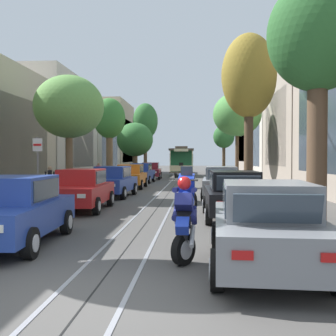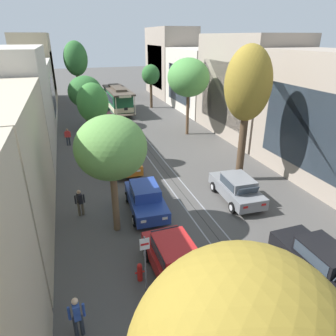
{
  "view_description": "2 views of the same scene",
  "coord_description": "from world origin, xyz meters",
  "px_view_note": "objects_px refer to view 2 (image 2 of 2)",
  "views": [
    {
      "loc": [
        1.51,
        -5.53,
        2.01
      ],
      "look_at": [
        -0.71,
        27.86,
        1.19
      ],
      "focal_mm": 43.49,
      "sensor_mm": 36.0,
      "label": 1
    },
    {
      "loc": [
        -6.26,
        0.61,
        9.29
      ],
      "look_at": [
        0.0,
        19.53,
        0.53
      ],
      "focal_mm": 32.27,
      "sensor_mm": 36.0,
      "label": 2
    }
  ],
  "objects_px": {
    "parked_car_orange_fourth_left": "(124,160)",
    "parked_car_blue_fifth_left": "(111,137)",
    "pedestrian_crossing_far": "(68,136)",
    "street_tree_kerb_right_mid": "(188,78)",
    "fire_hydrant": "(140,272)",
    "street_tree_kerb_left_far": "(76,59)",
    "street_tree_kerb_right_fourth": "(151,75)",
    "parked_car_black_second_right": "(321,261)",
    "street_tree_kerb_right_second": "(248,86)",
    "pedestrian_on_right_pavement": "(80,201)",
    "pedestrian_on_left_pavement": "(77,315)",
    "parked_car_grey_mid_right": "(237,188)",
    "parked_car_blue_mid_left": "(146,198)",
    "street_tree_kerb_left_fourth": "(85,92)",
    "street_tree_kerb_left_second": "(111,148)",
    "street_tree_kerb_left_mid": "(93,105)",
    "parked_car_red_second_left": "(176,260)",
    "cable_car_trolley": "(118,99)",
    "parked_car_maroon_sixth_left": "(105,121)",
    "street_sign_post": "(145,261)"
  },
  "relations": [
    {
      "from": "street_tree_kerb_right_second",
      "to": "fire_hydrant",
      "type": "relative_size",
      "value": 10.59
    },
    {
      "from": "parked_car_blue_fifth_left",
      "to": "street_tree_kerb_right_second",
      "type": "distance_m",
      "value": 13.78
    },
    {
      "from": "street_tree_kerb_left_mid",
      "to": "pedestrian_crossing_far",
      "type": "height_order",
      "value": "street_tree_kerb_left_mid"
    },
    {
      "from": "parked_car_black_second_right",
      "to": "street_tree_kerb_left_mid",
      "type": "relative_size",
      "value": 0.7
    },
    {
      "from": "street_tree_kerb_left_second",
      "to": "parked_car_grey_mid_right",
      "type": "bearing_deg",
      "value": 6.02
    },
    {
      "from": "pedestrian_on_left_pavement",
      "to": "parked_car_grey_mid_right",
      "type": "bearing_deg",
      "value": 33.87
    },
    {
      "from": "parked_car_blue_mid_left",
      "to": "parked_car_orange_fourth_left",
      "type": "distance_m",
      "value": 6.18
    },
    {
      "from": "parked_car_maroon_sixth_left",
      "to": "cable_car_trolley",
      "type": "height_order",
      "value": "cable_car_trolley"
    },
    {
      "from": "street_tree_kerb_right_second",
      "to": "parked_car_grey_mid_right",
      "type": "bearing_deg",
      "value": -123.67
    },
    {
      "from": "pedestrian_on_right_pavement",
      "to": "parked_car_maroon_sixth_left",
      "type": "bearing_deg",
      "value": 78.03
    },
    {
      "from": "parked_car_grey_mid_right",
      "to": "street_sign_post",
      "type": "bearing_deg",
      "value": -141.85
    },
    {
      "from": "parked_car_black_second_right",
      "to": "street_tree_kerb_right_mid",
      "type": "xyz_separation_m",
      "value": [
        2.18,
        20.38,
        4.8
      ]
    },
    {
      "from": "parked_car_blue_mid_left",
      "to": "street_tree_kerb_left_fourth",
      "type": "bearing_deg",
      "value": 94.97
    },
    {
      "from": "street_tree_kerb_left_far",
      "to": "pedestrian_on_right_pavement",
      "type": "height_order",
      "value": "street_tree_kerb_left_far"
    },
    {
      "from": "street_tree_kerb_left_far",
      "to": "street_tree_kerb_right_mid",
      "type": "distance_m",
      "value": 18.53
    },
    {
      "from": "parked_car_maroon_sixth_left",
      "to": "street_tree_kerb_right_fourth",
      "type": "bearing_deg",
      "value": 48.58
    },
    {
      "from": "parked_car_orange_fourth_left",
      "to": "parked_car_blue_fifth_left",
      "type": "height_order",
      "value": "same"
    },
    {
      "from": "pedestrian_on_right_pavement",
      "to": "pedestrian_crossing_far",
      "type": "height_order",
      "value": "pedestrian_crossing_far"
    },
    {
      "from": "parked_car_red_second_left",
      "to": "street_tree_kerb_left_second",
      "type": "relative_size",
      "value": 0.73
    },
    {
      "from": "street_tree_kerb_left_far",
      "to": "pedestrian_on_left_pavement",
      "type": "height_order",
      "value": "street_tree_kerb_left_far"
    },
    {
      "from": "street_tree_kerb_left_far",
      "to": "street_tree_kerb_right_mid",
      "type": "height_order",
      "value": "street_tree_kerb_left_far"
    },
    {
      "from": "pedestrian_on_left_pavement",
      "to": "pedestrian_on_right_pavement",
      "type": "distance_m",
      "value": 7.69
    },
    {
      "from": "street_tree_kerb_left_far",
      "to": "street_tree_kerb_right_mid",
      "type": "bearing_deg",
      "value": -58.88
    },
    {
      "from": "street_tree_kerb_left_fourth",
      "to": "pedestrian_crossing_far",
      "type": "height_order",
      "value": "street_tree_kerb_left_fourth"
    },
    {
      "from": "parked_car_black_second_right",
      "to": "pedestrian_on_right_pavement",
      "type": "height_order",
      "value": "pedestrian_on_right_pavement"
    },
    {
      "from": "street_tree_kerb_left_mid",
      "to": "street_tree_kerb_left_far",
      "type": "height_order",
      "value": "street_tree_kerb_left_far"
    },
    {
      "from": "cable_car_trolley",
      "to": "pedestrian_on_right_pavement",
      "type": "bearing_deg",
      "value": -104.49
    },
    {
      "from": "parked_car_blue_mid_left",
      "to": "pedestrian_on_right_pavement",
      "type": "bearing_deg",
      "value": 169.39
    },
    {
      "from": "parked_car_blue_mid_left",
      "to": "street_tree_kerb_left_far",
      "type": "bearing_deg",
      "value": 93.64
    },
    {
      "from": "street_tree_kerb_right_fourth",
      "to": "fire_hydrant",
      "type": "distance_m",
      "value": 32.98
    },
    {
      "from": "parked_car_blue_fifth_left",
      "to": "pedestrian_crossing_far",
      "type": "bearing_deg",
      "value": 163.83
    },
    {
      "from": "parked_car_maroon_sixth_left",
      "to": "street_sign_post",
      "type": "bearing_deg",
      "value": -93.83
    },
    {
      "from": "parked_car_blue_fifth_left",
      "to": "parked_car_black_second_right",
      "type": "bearing_deg",
      "value": -73.67
    },
    {
      "from": "parked_car_grey_mid_right",
      "to": "pedestrian_on_left_pavement",
      "type": "xyz_separation_m",
      "value": [
        -9.68,
        -6.5,
        0.13
      ]
    },
    {
      "from": "parked_car_orange_fourth_left",
      "to": "cable_car_trolley",
      "type": "relative_size",
      "value": 0.48
    },
    {
      "from": "parked_car_red_second_left",
      "to": "fire_hydrant",
      "type": "xyz_separation_m",
      "value": [
        -1.48,
        0.22,
        -0.38
      ]
    },
    {
      "from": "parked_car_maroon_sixth_left",
      "to": "street_tree_kerb_right_second",
      "type": "xyz_separation_m",
      "value": [
        7.18,
        -15.75,
        5.64
      ]
    },
    {
      "from": "street_tree_kerb_right_mid",
      "to": "fire_hydrant",
      "type": "relative_size",
      "value": 8.84
    },
    {
      "from": "parked_car_red_second_left",
      "to": "pedestrian_on_right_pavement",
      "type": "xyz_separation_m",
      "value": [
        -3.47,
        6.08,
        0.09
      ]
    },
    {
      "from": "street_tree_kerb_right_fourth",
      "to": "street_sign_post",
      "type": "height_order",
      "value": "street_tree_kerb_right_fourth"
    },
    {
      "from": "street_sign_post",
      "to": "street_tree_kerb_left_mid",
      "type": "bearing_deg",
      "value": 91.08
    },
    {
      "from": "parked_car_black_second_right",
      "to": "street_tree_kerb_left_mid",
      "type": "bearing_deg",
      "value": 116.01
    },
    {
      "from": "parked_car_black_second_right",
      "to": "street_tree_kerb_right_second",
      "type": "height_order",
      "value": "street_tree_kerb_right_second"
    },
    {
      "from": "pedestrian_crossing_far",
      "to": "fire_hydrant",
      "type": "bearing_deg",
      "value": -82.79
    },
    {
      "from": "pedestrian_on_left_pavement",
      "to": "parked_car_red_second_left",
      "type": "bearing_deg",
      "value": 21.7
    },
    {
      "from": "parked_car_orange_fourth_left",
      "to": "street_tree_kerb_left_second",
      "type": "relative_size",
      "value": 0.72
    },
    {
      "from": "parked_car_black_second_right",
      "to": "street_tree_kerb_right_mid",
      "type": "bearing_deg",
      "value": 83.9
    },
    {
      "from": "fire_hydrant",
      "to": "street_tree_kerb_right_second",
      "type": "bearing_deg",
      "value": 39.09
    },
    {
      "from": "parked_car_blue_mid_left",
      "to": "street_tree_kerb_left_fourth",
      "type": "relative_size",
      "value": 0.8
    },
    {
      "from": "parked_car_grey_mid_right",
      "to": "pedestrian_on_right_pavement",
      "type": "distance_m",
      "value": 9.23
    }
  ]
}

